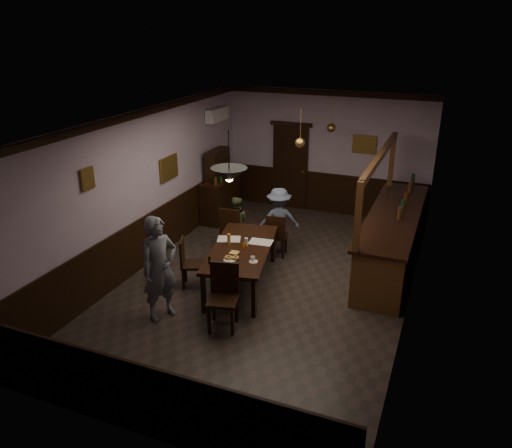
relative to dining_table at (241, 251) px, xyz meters
The scene contains 31 objects.
room 0.95m from the dining_table, 35.73° to the left, with size 5.01×8.01×3.01m.
dining_table is the anchor object (origin of this frame).
chair_far_left 1.36m from the dining_table, 121.77° to the left, with size 0.45×0.45×1.01m.
chair_far_right 1.36m from the dining_table, 82.39° to the left, with size 0.45×0.45×0.91m.
chair_near 1.32m from the dining_table, 78.52° to the right, with size 0.55×0.55×1.04m.
chair_side 0.97m from the dining_table, 155.27° to the right, with size 0.52×0.52×0.92m.
person_standing 1.64m from the dining_table, 118.38° to the right, with size 0.63×0.41×1.73m, color slate.
person_seated_left 1.62m from the dining_table, 117.84° to the left, with size 0.55×0.43×1.13m, color #4E5533.
person_seated_right 1.61m from the dining_table, 85.46° to the left, with size 0.89×0.51×1.37m, color slate.
newspaper_left 0.43m from the dining_table, 146.29° to the left, with size 0.42×0.30×0.01m, color silver.
newspaper_right 0.42m from the dining_table, 53.82° to the left, with size 0.42×0.30×0.01m, color silver.
napkin 0.25m from the dining_table, 95.90° to the right, with size 0.15×0.15×0.00m, color #E1B553.
saucer 0.63m from the dining_table, 47.48° to the right, with size 0.15×0.15×0.01m, color white.
coffee_cup 0.60m from the dining_table, 47.43° to the right, with size 0.08×0.08×0.07m, color white.
pastry_plate 0.56m from the dining_table, 86.51° to the right, with size 0.22×0.22×0.01m, color white.
pastry_ring_a 0.53m from the dining_table, 91.16° to the right, with size 0.13×0.13×0.04m, color #C68C47.
pastry_ring_b 0.51m from the dining_table, 77.95° to the right, with size 0.13×0.13×0.04m, color #C68C47.
soda_can 0.17m from the dining_table, 36.89° to the right, with size 0.07×0.07×0.12m, color orange.
beer_glass 0.31m from the dining_table, behind, with size 0.06×0.06×0.20m, color #BF721E.
water_glass 0.18m from the dining_table, 58.89° to the left, with size 0.06×0.06×0.15m, color silver.
pepper_mill 0.84m from the dining_table, 105.91° to the right, with size 0.04×0.04×0.14m, color black.
sideboard 3.39m from the dining_table, 122.50° to the left, with size 0.46×1.28×1.70m.
bar_counter 3.04m from the dining_table, 38.26° to the left, with size 0.93×3.99×2.24m.
door_back 4.28m from the dining_table, 96.86° to the left, with size 0.90×0.06×2.10m, color black.
ac_unit 4.15m from the dining_table, 122.01° to the left, with size 0.20×0.85×0.30m.
picture_left_small 2.86m from the dining_table, 147.49° to the right, with size 0.04×0.28×0.36m.
picture_left_large 2.55m from the dining_table, 152.40° to the left, with size 0.04×0.62×0.48m.
picture_back 4.57m from the dining_table, 73.07° to the left, with size 0.55×0.04×0.42m.
pendant_iron 1.82m from the dining_table, 78.35° to the right, with size 0.56×0.56×0.79m.
pendant_brass_mid 2.42m from the dining_table, 74.20° to the left, with size 0.20×0.20×0.81m.
pendant_brass_far 3.81m from the dining_table, 78.46° to the left, with size 0.20×0.20×0.81m.
Camera 1 is at (2.87, -7.62, 4.47)m, focal length 35.00 mm.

